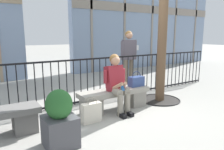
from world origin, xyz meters
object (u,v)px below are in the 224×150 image
seated_person_with_phone (117,82)px  handbag_on_bench (136,81)px  stone_bench (115,98)px  bystander_at_railing (129,56)px  planter (60,120)px  shopping_bag (91,112)px

seated_person_with_phone → handbag_on_bench: seated_person_with_phone is taller
stone_bench → handbag_on_bench: 0.65m
bystander_at_railing → planter: 3.53m
handbag_on_bench → shopping_bag: handbag_on_bench is taller
shopping_bag → stone_bench: bearing=24.4°
stone_bench → seated_person_with_phone: (-0.03, -0.13, 0.38)m
seated_person_with_phone → shopping_bag: 0.86m
handbag_on_bench → seated_person_with_phone: bearing=-168.9°
shopping_bag → planter: 0.95m
handbag_on_bench → planter: bearing=-158.1°
stone_bench → shopping_bag: size_ratio=3.34×
seated_person_with_phone → shopping_bag: bearing=-164.0°
handbag_on_bench → stone_bench: bearing=179.0°
seated_person_with_phone → handbag_on_bench: bearing=11.1°
stone_bench → handbag_on_bench: (0.58, -0.01, 0.30)m
seated_person_with_phone → planter: size_ratio=1.43×
handbag_on_bench → bystander_at_railing: size_ratio=0.20×
handbag_on_bench → bystander_at_railing: (0.72, 1.24, 0.43)m
handbag_on_bench → shopping_bag: size_ratio=0.72×
planter → seated_person_with_phone: bearing=26.0°
shopping_bag → planter: size_ratio=0.56×
stone_bench → planter: planter is taller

